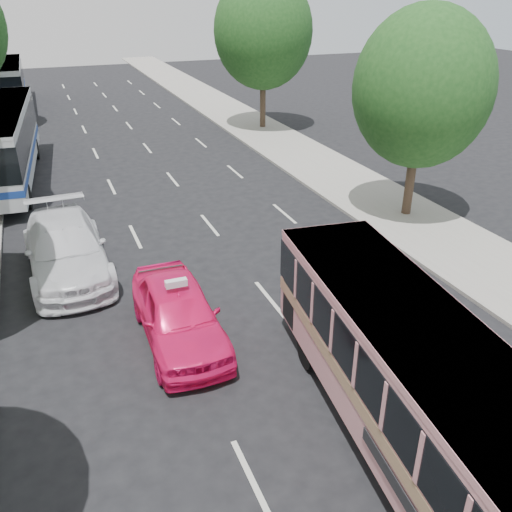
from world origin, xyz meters
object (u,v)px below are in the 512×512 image
white_pickup (66,248)px  tour_coach_rear (6,80)px  pink_bus (408,368)px  tour_coach_front (0,139)px  pink_taxi (178,313)px

white_pickup → tour_coach_rear: bearing=91.8°
pink_bus → tour_coach_front: 21.92m
tour_coach_rear → white_pickup: bearing=-85.9°
pink_bus → white_pickup: size_ratio=1.57×
pink_taxi → white_pickup: bearing=116.5°
tour_coach_front → tour_coach_rear: size_ratio=1.08×
pink_taxi → tour_coach_front: (-4.30, 15.51, 1.27)m
pink_bus → tour_coach_front: bearing=117.0°
pink_bus → tour_coach_front: tour_coach_front is taller
tour_coach_front → tour_coach_rear: tour_coach_front is taller
pink_bus → tour_coach_front: size_ratio=0.80×
white_pickup → tour_coach_rear: (-1.90, 29.83, 1.09)m
pink_taxi → tour_coach_rear: (-4.30, 34.83, 1.14)m
pink_bus → white_pickup: 11.59m
pink_bus → white_pickup: bearing=126.3°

